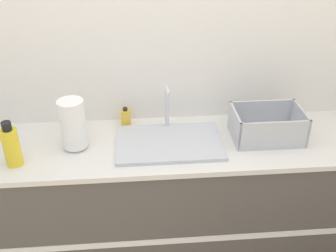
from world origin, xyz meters
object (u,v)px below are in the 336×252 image
(sink, at_px, (169,141))
(bottle_yellow, at_px, (11,146))
(soap_dispenser, at_px, (126,117))
(dish_rack, at_px, (267,128))
(paper_towel_roll, at_px, (73,124))

(sink, distance_m, bottle_yellow, 0.81)
(bottle_yellow, distance_m, soap_dispenser, 0.65)
(dish_rack, distance_m, soap_dispenser, 0.80)
(dish_rack, bearing_deg, bottle_yellow, -174.05)
(dish_rack, distance_m, bottle_yellow, 1.34)
(bottle_yellow, bearing_deg, dish_rack, 5.95)
(sink, bearing_deg, paper_towel_roll, 178.83)
(bottle_yellow, xyz_separation_m, soap_dispenser, (0.56, 0.34, -0.06))
(paper_towel_roll, xyz_separation_m, bottle_yellow, (-0.29, -0.13, -0.03))
(paper_towel_roll, relative_size, bottle_yellow, 1.14)
(dish_rack, bearing_deg, sink, -178.07)
(dish_rack, bearing_deg, soap_dispenser, 165.51)
(bottle_yellow, relative_size, soap_dispenser, 2.11)
(bottle_yellow, bearing_deg, soap_dispenser, 31.51)
(dish_rack, xyz_separation_m, bottle_yellow, (-1.33, -0.14, 0.04))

